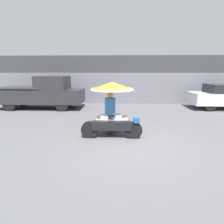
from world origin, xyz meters
TOP-DOWN VIEW (x-y plane):
  - ground_plane at (0.00, 0.00)m, footprint 36.00×36.00m
  - shopfront_building at (0.00, 8.37)m, footprint 28.00×2.06m
  - vendor_motorcycle_cart at (-0.57, 0.84)m, footprint 2.20×1.63m
  - vendor_person at (-0.63, 0.71)m, footprint 0.38×0.22m
  - pickup_truck at (-5.19, 5.44)m, footprint 5.41×1.86m

SIDE VIEW (x-z plane):
  - ground_plane at x=0.00m, z-range 0.00..0.00m
  - vendor_person at x=-0.63m, z-range 0.10..1.73m
  - pickup_truck at x=-5.19m, z-range -0.04..2.04m
  - vendor_motorcycle_cart at x=-0.57m, z-range 0.45..2.43m
  - shopfront_building at x=0.00m, z-range -0.01..3.47m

